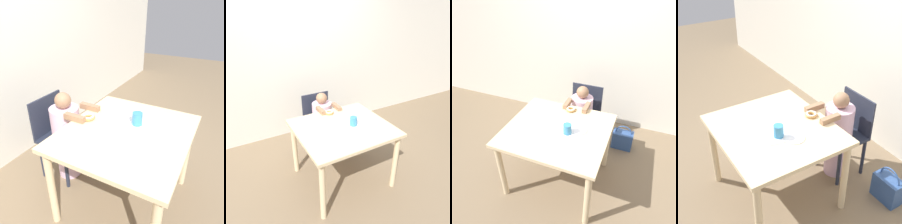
{
  "view_description": "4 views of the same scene",
  "coord_description": "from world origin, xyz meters",
  "views": [
    {
      "loc": [
        -1.31,
        -0.58,
        1.66
      ],
      "look_at": [
        0.02,
        0.14,
        0.87
      ],
      "focal_mm": 35.0,
      "sensor_mm": 36.0,
      "label": 1
    },
    {
      "loc": [
        -1.08,
        -1.84,
        2.0
      ],
      "look_at": [
        0.02,
        0.14,
        0.87
      ],
      "focal_mm": 35.0,
      "sensor_mm": 36.0,
      "label": 2
    },
    {
      "loc": [
        0.71,
        -1.6,
        2.14
      ],
      "look_at": [
        0.02,
        0.14,
        0.87
      ],
      "focal_mm": 35.0,
      "sensor_mm": 36.0,
      "label": 3
    },
    {
      "loc": [
        1.88,
        -1.03,
        2.24
      ],
      "look_at": [
        0.02,
        0.14,
        0.87
      ],
      "focal_mm": 50.0,
      "sensor_mm": 36.0,
      "label": 4
    }
  ],
  "objects": [
    {
      "name": "chair",
      "position": [
        0.05,
        0.77,
        0.45
      ],
      "size": [
        0.41,
        0.38,
        0.83
      ],
      "color": "#232838",
      "rests_on": "ground_plane"
    },
    {
      "name": "wall_back",
      "position": [
        0.0,
        1.4,
        1.25
      ],
      "size": [
        8.0,
        0.05,
        2.5
      ],
      "color": "silver",
      "rests_on": "ground_plane"
    },
    {
      "name": "child_figure",
      "position": [
        0.05,
        0.66,
        0.45
      ],
      "size": [
        0.28,
        0.45,
        0.92
      ],
      "color": "silver",
      "rests_on": "ground_plane"
    },
    {
      "name": "dining_table",
      "position": [
        0.0,
        0.0,
        0.65
      ],
      "size": [
        1.04,
        0.94,
        0.75
      ],
      "color": "beige",
      "rests_on": "ground_plane"
    },
    {
      "name": "cup",
      "position": [
        0.12,
        -0.03,
        0.81
      ],
      "size": [
        0.08,
        0.08,
        0.11
      ],
      "color": "teal",
      "rests_on": "dining_table"
    },
    {
      "name": "donut",
      "position": [
        0.01,
        0.36,
        0.77
      ],
      "size": [
        0.11,
        0.11,
        0.04
      ],
      "color": "tan",
      "rests_on": "dining_table"
    },
    {
      "name": "ground_plane",
      "position": [
        0.0,
        0.0,
        0.0
      ],
      "size": [
        12.0,
        12.0,
        0.0
      ],
      "primitive_type": "plane",
      "color": "#7A664C"
    },
    {
      "name": "handbag",
      "position": [
        0.61,
        0.83,
        0.14
      ],
      "size": [
        0.27,
        0.15,
        0.36
      ],
      "color": "#2D4C84",
      "rests_on": "ground_plane"
    },
    {
      "name": "plate",
      "position": [
        0.21,
        0.06,
        0.76
      ],
      "size": [
        0.16,
        0.16,
        0.01
      ],
      "color": "white",
      "rests_on": "dining_table"
    },
    {
      "name": "napkin",
      "position": [
        0.06,
        0.01,
        0.75
      ],
      "size": [
        0.37,
        0.37,
        0.0
      ],
      "color": "white",
      "rests_on": "dining_table"
    }
  ]
}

